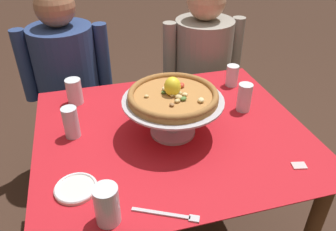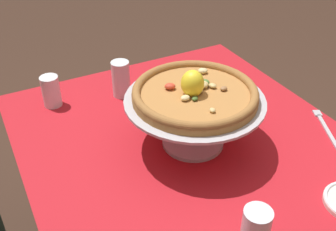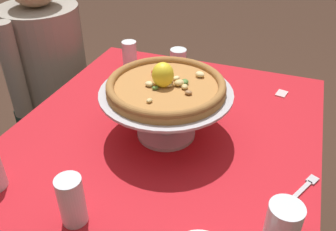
% 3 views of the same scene
% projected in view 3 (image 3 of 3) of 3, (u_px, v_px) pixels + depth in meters
% --- Properties ---
extents(dining_table, '(1.11, 0.96, 0.73)m').
position_uv_depth(dining_table, '(164.00, 159.00, 1.22)').
color(dining_table, brown).
rests_on(dining_table, ground).
extents(pizza_stand, '(0.40, 0.40, 0.16)m').
position_uv_depth(pizza_stand, '(166.00, 105.00, 1.09)').
color(pizza_stand, '#B7B7C1').
rests_on(pizza_stand, dining_table).
extents(pizza, '(0.35, 0.35, 0.09)m').
position_uv_depth(pizza, '(166.00, 86.00, 1.05)').
color(pizza, '#AD753D').
rests_on(pizza, pizza_stand).
extents(water_glass_back_right, '(0.06, 0.06, 0.11)m').
position_uv_depth(water_glass_back_right, '(130.00, 55.00, 1.53)').
color(water_glass_back_right, white).
rests_on(water_glass_back_right, dining_table).
extents(water_glass_front_left, '(0.08, 0.08, 0.13)m').
position_uv_depth(water_glass_front_left, '(281.00, 231.00, 0.77)').
color(water_glass_front_left, silver).
rests_on(water_glass_front_left, dining_table).
extents(water_glass_side_right, '(0.06, 0.06, 0.13)m').
position_uv_depth(water_glass_side_right, '(178.00, 67.00, 1.42)').
color(water_glass_side_right, silver).
rests_on(water_glass_side_right, dining_table).
extents(water_glass_side_left, '(0.06, 0.06, 0.13)m').
position_uv_depth(water_glass_side_left, '(72.00, 203.00, 0.84)').
color(water_glass_side_left, silver).
rests_on(water_glass_side_left, dining_table).
extents(dinner_fork, '(0.20, 0.11, 0.01)m').
position_uv_depth(dinner_fork, '(297.00, 194.00, 0.93)').
color(dinner_fork, '#B7B7C1').
rests_on(dinner_fork, dining_table).
extents(sugar_packet, '(0.06, 0.05, 0.00)m').
position_uv_depth(sugar_packet, '(282.00, 94.00, 1.36)').
color(sugar_packet, beige).
rests_on(sugar_packet, dining_table).
extents(diner_right, '(0.52, 0.37, 1.16)m').
position_uv_depth(diner_right, '(52.00, 80.00, 1.79)').
color(diner_right, '#1E3833').
rests_on(diner_right, ground).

